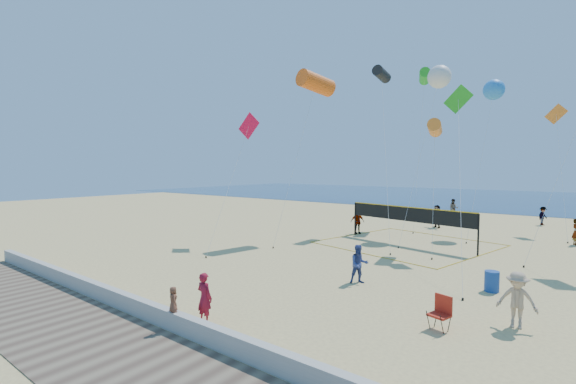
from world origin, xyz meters
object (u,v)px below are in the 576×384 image
Objects in this scene: woman at (205,298)px; camp_chair at (441,310)px; volleyball_net at (408,218)px; trash_barrel at (492,281)px.

camp_chair is (6.24, 4.12, -0.22)m from woman.
volleyball_net is at bearing 129.60° from camp_chair.
camp_chair is 1.41× the size of trash_barrel.
woman is 0.15× the size of volleyball_net.
volleyball_net reaches higher than camp_chair.
trash_barrel is at bearing -37.63° from volleyball_net.
trash_barrel is (6.81, 9.20, -0.41)m from woman.
volleyball_net reaches higher than woman.
camp_chair is at bearing -148.48° from woman.
volleyball_net is at bearing 129.55° from trash_barrel.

